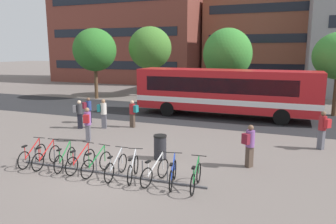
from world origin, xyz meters
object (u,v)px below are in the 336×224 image
parked_bicycle_red_1 (46,157)px  commuter_teal_pack_6 (133,112)px  parked_bicycle_silver_6 (133,169)px  commuter_maroon_pack_2 (249,143)px  parked_bicycle_green_2 (65,159)px  commuter_maroon_pack_3 (88,108)px  parked_bicycle_red_0 (32,155)px  commuter_red_pack_5 (323,128)px  street_tree_1 (95,50)px  commuter_teal_pack_0 (103,112)px  parked_bicycle_silver_5 (116,167)px  street_tree_3 (227,54)px  parked_bicycle_white_7 (155,172)px  trash_bin (160,147)px  parked_bicycle_red_3 (81,161)px  parked_bicycle_green_4 (97,164)px  city_bus (226,91)px  commuter_red_pack_4 (88,122)px  parked_bicycle_green_9 (196,178)px  commuter_grey_pack_1 (79,112)px  street_tree_0 (150,48)px  parked_bicycle_blue_8 (173,174)px

parked_bicycle_red_1 → commuter_teal_pack_6: 7.06m
parked_bicycle_silver_6 → commuter_maroon_pack_2: 4.56m
parked_bicycle_green_2 → commuter_maroon_pack_3: size_ratio=1.06×
parked_bicycle_red_0 → parked_bicycle_green_2: 1.50m
commuter_red_pack_5 → street_tree_1: size_ratio=0.27×
commuter_teal_pack_0 → parked_bicycle_red_1: bearing=-97.7°
commuter_red_pack_5 → commuter_maroon_pack_2: bearing=92.8°
parked_bicycle_silver_5 → commuter_teal_pack_0: 7.62m
commuter_teal_pack_0 → street_tree_3: street_tree_3 is taller
parked_bicycle_white_7 → trash_bin: 2.46m
parked_bicycle_red_3 → parked_bicycle_red_1: bearing=96.6°
parked_bicycle_silver_6 → trash_bin: bearing=-16.3°
parked_bicycle_green_2 → parked_bicycle_green_4: bearing=-102.6°
commuter_maroon_pack_3 → parked_bicycle_silver_6: bearing=-102.2°
city_bus → commuter_red_pack_4: (-5.23, -8.40, -0.79)m
parked_bicycle_green_4 → parked_bicycle_green_9: (3.75, 0.06, 0.00)m
commuter_maroon_pack_3 → trash_bin: size_ratio=1.56×
commuter_grey_pack_1 → street_tree_0: (-1.66, 13.78, 3.73)m
commuter_maroon_pack_2 → parked_bicycle_red_3: bearing=147.0°
commuter_teal_pack_0 → commuter_red_pack_4: 2.74m
parked_bicycle_red_1 → parked_bicycle_red_3: same height
parked_bicycle_green_4 → street_tree_1: 19.77m
parked_bicycle_white_7 → commuter_red_pack_5: 8.41m
parked_bicycle_red_0 → parked_bicycle_green_4: same height
parked_bicycle_red_1 → street_tree_0: size_ratio=0.26×
parked_bicycle_red_1 → street_tree_3: 17.80m
parked_bicycle_red_0 → commuter_red_pack_4: bearing=-8.4°
parked_bicycle_blue_8 → trash_bin: size_ratio=1.64×
parked_bicycle_blue_8 → trash_bin: trash_bin is taller
parked_bicycle_green_4 → parked_bicycle_silver_6: same height
parked_bicycle_silver_6 → commuter_grey_pack_1: bearing=33.9°
parked_bicycle_red_3 → commuter_teal_pack_0: (-2.87, 6.11, 0.60)m
street_tree_0 → street_tree_1: size_ratio=1.04×
parked_bicycle_red_3 → parked_bicycle_white_7: (3.05, -0.02, 0.00)m
trash_bin → street_tree_1: street_tree_1 is taller
parked_bicycle_green_4 → commuter_maroon_pack_2: commuter_maroon_pack_2 is taller
parked_bicycle_white_7 → street_tree_3: size_ratio=0.27×
parked_bicycle_red_0 → parked_bicycle_silver_6: size_ratio=1.02×
commuter_teal_pack_6 → trash_bin: 5.89m
commuter_teal_pack_6 → street_tree_3: (3.55, 9.95, 3.24)m
parked_bicycle_red_0 → parked_bicycle_green_4: bearing=-95.3°
parked_bicycle_red_1 → parked_bicycle_green_9: same height
parked_bicycle_blue_8 → street_tree_1: 21.46m
city_bus → parked_bicycle_green_9: (1.36, -11.87, -1.39)m
parked_bicycle_blue_8 → parked_bicycle_silver_5: bearing=79.3°
parked_bicycle_red_3 → parked_bicycle_blue_8: size_ratio=1.02×
parked_bicycle_green_2 → commuter_maroon_pack_2: 7.10m
parked_bicycle_silver_6 → commuter_red_pack_4: 5.59m
commuter_teal_pack_0 → commuter_red_pack_5: 11.53m
commuter_red_pack_5 → parked_bicycle_white_7: bearing=89.3°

